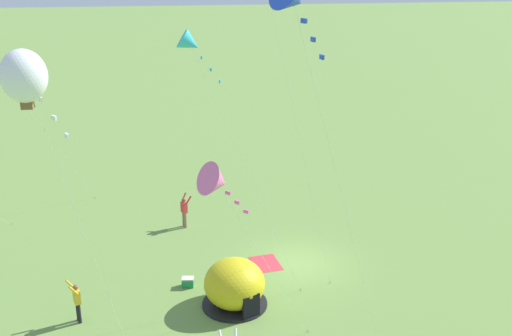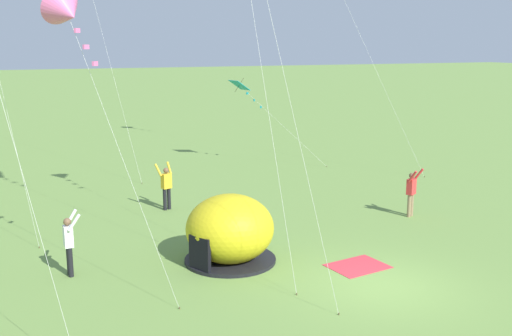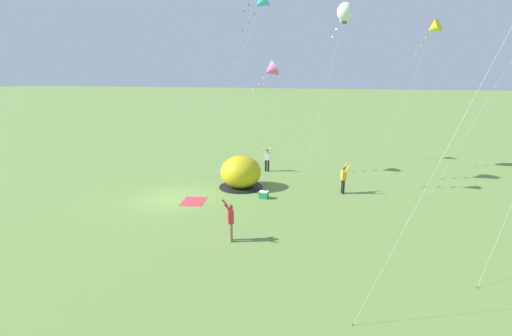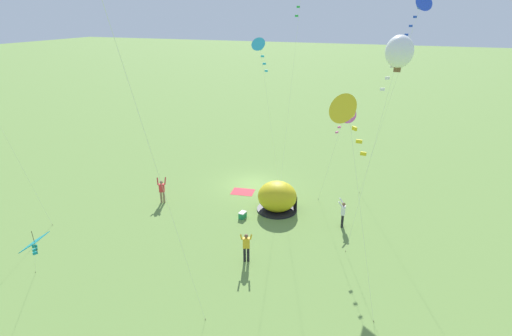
# 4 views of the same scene
# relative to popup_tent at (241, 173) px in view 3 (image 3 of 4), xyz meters

# --- Properties ---
(ground_plane) EXTENTS (300.00, 300.00, 0.00)m
(ground_plane) POSITION_rel_popup_tent_xyz_m (3.16, -3.44, -1.00)
(ground_plane) COLOR olive
(popup_tent) EXTENTS (2.81, 2.81, 2.10)m
(popup_tent) POSITION_rel_popup_tent_xyz_m (0.00, 0.00, 0.00)
(popup_tent) COLOR gold
(popup_tent) RESTS_ON ground
(picnic_blanket) EXTENTS (1.87, 1.53, 0.01)m
(picnic_blanket) POSITION_rel_popup_tent_xyz_m (3.37, -1.91, -0.99)
(picnic_blanket) COLOR #CC333D
(picnic_blanket) RESTS_ON ground
(cooler_box) EXTENTS (0.44, 0.58, 0.44)m
(cooler_box) POSITION_rel_popup_tent_xyz_m (1.83, 1.93, -0.78)
(cooler_box) COLOR #1E8C4C
(cooler_box) RESTS_ON ground
(person_arms_raised) EXTENTS (0.72, 0.64, 1.89)m
(person_arms_raised) POSITION_rel_popup_tent_xyz_m (8.13, 1.81, 0.00)
(person_arms_raised) COLOR #8C7251
(person_arms_raised) RESTS_ON ground
(person_near_tent) EXTENTS (0.48, 0.68, 1.89)m
(person_near_tent) POSITION_rel_popup_tent_xyz_m (-4.63, 0.74, 0.00)
(person_near_tent) COLOR black
(person_near_tent) RESTS_ON ground
(person_flying_kite) EXTENTS (0.71, 0.61, 1.89)m
(person_flying_kite) POSITION_rel_popup_tent_xyz_m (-0.26, 6.47, 0.00)
(person_flying_kite) COLOR black
(person_flying_kite) RESTS_ON ground
(kite_white) EXTENTS (2.19, 2.88, 12.12)m
(kite_white) POSITION_rel_popup_tent_xyz_m (-6.91, 5.86, 10.44)
(kite_white) COLOR silver
(kite_white) RESTS_ON ground
(kite_yellow) EXTENTS (2.24, 3.59, 10.72)m
(kite_yellow) POSITION_rel_popup_tent_xyz_m (-5.80, 11.66, 9.12)
(kite_yellow) COLOR silver
(kite_yellow) RESTS_ON ground
(kite_pink) EXTENTS (2.67, 4.46, 8.07)m
(kite_pink) POSITION_rel_popup_tent_xyz_m (-4.26, 0.99, 6.40)
(kite_pink) COLOR silver
(kite_pink) RESTS_ON ground
(kite_cyan) EXTENTS (0.83, 5.06, 11.61)m
(kite_cyan) POSITION_rel_popup_tent_xyz_m (0.78, 1.46, 10.06)
(kite_cyan) COLOR silver
(kite_cyan) RESTS_ON ground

